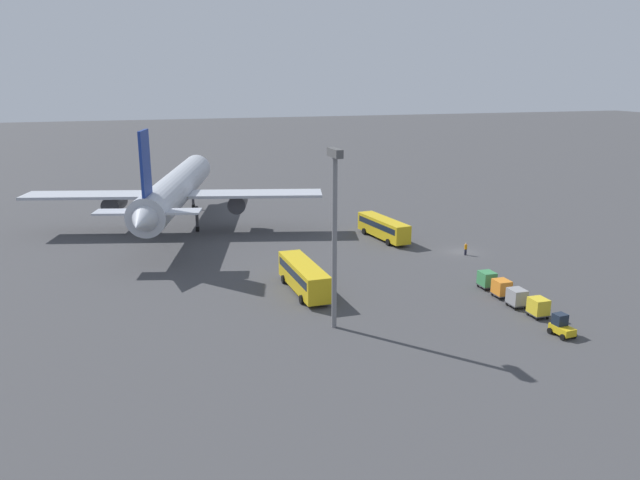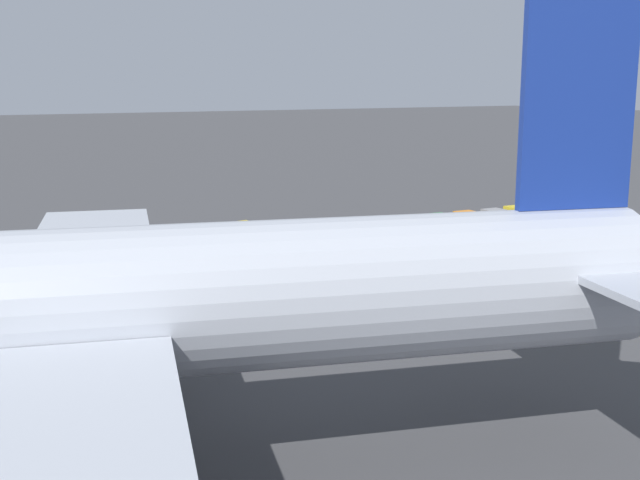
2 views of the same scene
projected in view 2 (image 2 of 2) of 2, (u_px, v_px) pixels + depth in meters
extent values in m
plane|color=#424244|center=(267.00, 241.00, 71.44)|extent=(600.00, 600.00, 0.00)
cylinder|color=#B2B7C1|center=(3.00, 311.00, 25.84)|extent=(44.83, 16.68, 5.19)
cube|color=#B2B7C1|center=(91.00, 248.00, 38.83)|extent=(11.02, 21.52, 0.44)
cube|color=navy|center=(579.00, 96.00, 29.22)|extent=(4.44, 1.51, 8.31)
cube|color=#B2B7C1|center=(579.00, 262.00, 30.53)|extent=(6.54, 13.86, 0.28)
cylinder|color=#38383D|center=(59.00, 299.00, 35.88)|extent=(5.96, 4.16, 2.86)
cylinder|color=#38383D|center=(88.00, 401.00, 30.49)|extent=(0.50, 0.50, 4.16)
cylinder|color=black|center=(90.00, 441.00, 30.80)|extent=(1.00, 0.72, 0.90)
cube|color=gold|center=(187.00, 248.00, 59.70)|extent=(12.07, 3.94, 2.73)
cube|color=#192333|center=(186.00, 242.00, 59.60)|extent=(11.13, 3.86, 0.87)
cylinder|color=black|center=(149.00, 276.00, 56.80)|extent=(1.03, 0.42, 1.00)
cylinder|color=black|center=(134.00, 269.00, 58.90)|extent=(1.03, 0.42, 1.00)
cylinder|color=black|center=(239.00, 262.00, 61.00)|extent=(1.03, 0.42, 1.00)
cylinder|color=black|center=(222.00, 256.00, 63.10)|extent=(1.03, 0.42, 1.00)
cube|color=gold|center=(562.00, 267.00, 53.08)|extent=(12.05, 2.96, 2.94)
cube|color=#192333|center=(562.00, 260.00, 52.98)|extent=(11.10, 2.98, 0.94)
cylinder|color=black|center=(535.00, 301.00, 50.34)|extent=(1.01, 0.32, 1.00)
cylinder|color=black|center=(504.00, 290.00, 52.76)|extent=(1.01, 0.32, 1.00)
cylinder|color=black|center=(616.00, 286.00, 53.96)|extent=(1.01, 0.32, 1.00)
cylinder|color=black|center=(583.00, 277.00, 56.38)|extent=(1.01, 0.32, 1.00)
cube|color=gold|center=(557.00, 218.00, 79.97)|extent=(2.51, 1.51, 0.70)
cube|color=#192333|center=(555.00, 209.00, 79.57)|extent=(1.18, 1.26, 1.10)
cylinder|color=black|center=(557.00, 223.00, 79.01)|extent=(0.62, 0.27, 0.60)
cylinder|color=black|center=(546.00, 221.00, 80.15)|extent=(0.62, 0.27, 0.60)
cylinder|color=black|center=(568.00, 221.00, 79.93)|extent=(0.62, 0.27, 0.60)
cylinder|color=black|center=(557.00, 219.00, 81.07)|extent=(0.62, 0.27, 0.60)
cylinder|color=#1E1E2D|center=(284.00, 236.00, 71.89)|extent=(0.32, 0.32, 0.85)
cylinder|color=orange|center=(284.00, 227.00, 71.75)|extent=(0.38, 0.38, 0.65)
sphere|color=tan|center=(284.00, 223.00, 71.66)|extent=(0.24, 0.24, 0.24)
cube|color=#38383D|center=(515.00, 223.00, 78.42)|extent=(2.01, 1.70, 0.10)
cube|color=gold|center=(516.00, 214.00, 78.26)|extent=(1.92, 1.62, 1.60)
cylinder|color=black|center=(514.00, 227.00, 77.56)|extent=(0.36, 0.12, 0.36)
cylinder|color=black|center=(505.00, 225.00, 78.67)|extent=(0.36, 0.12, 0.36)
cylinder|color=black|center=(526.00, 226.00, 78.26)|extent=(0.36, 0.12, 0.36)
cylinder|color=black|center=(517.00, 224.00, 79.37)|extent=(0.36, 0.12, 0.36)
cube|color=#38383D|center=(493.00, 226.00, 76.59)|extent=(2.01, 1.70, 0.10)
cube|color=gray|center=(493.00, 218.00, 76.42)|extent=(1.92, 1.62, 1.60)
cylinder|color=black|center=(491.00, 230.00, 75.73)|extent=(0.36, 0.12, 0.36)
cylinder|color=black|center=(482.00, 228.00, 76.83)|extent=(0.36, 0.12, 0.36)
cylinder|color=black|center=(504.00, 229.00, 76.43)|extent=(0.36, 0.12, 0.36)
cylinder|color=black|center=(495.00, 227.00, 77.54)|extent=(0.36, 0.12, 0.36)
cube|color=#38383D|center=(466.00, 229.00, 75.26)|extent=(2.01, 1.70, 0.10)
cube|color=orange|center=(466.00, 220.00, 75.09)|extent=(1.92, 1.62, 1.60)
cylinder|color=black|center=(463.00, 233.00, 74.40)|extent=(0.36, 0.12, 0.36)
cylinder|color=black|center=(455.00, 231.00, 75.50)|extent=(0.36, 0.12, 0.36)
cylinder|color=black|center=(476.00, 232.00, 75.10)|extent=(0.36, 0.12, 0.36)
cylinder|color=black|center=(468.00, 230.00, 76.21)|extent=(0.36, 0.12, 0.36)
cube|color=#38383D|center=(438.00, 232.00, 73.85)|extent=(2.01, 1.70, 0.10)
cube|color=#38844C|center=(438.00, 223.00, 73.69)|extent=(1.92, 1.62, 1.60)
cylinder|color=black|center=(435.00, 236.00, 72.99)|extent=(0.36, 0.12, 0.36)
cylinder|color=black|center=(427.00, 234.00, 74.10)|extent=(0.36, 0.12, 0.36)
cylinder|color=black|center=(448.00, 235.00, 73.70)|extent=(0.36, 0.12, 0.36)
cylinder|color=black|center=(440.00, 232.00, 74.80)|extent=(0.36, 0.12, 0.36)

